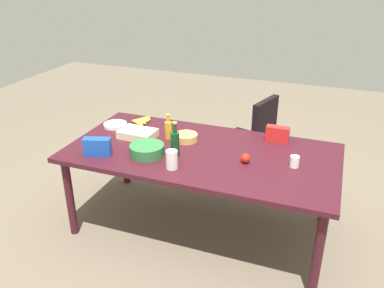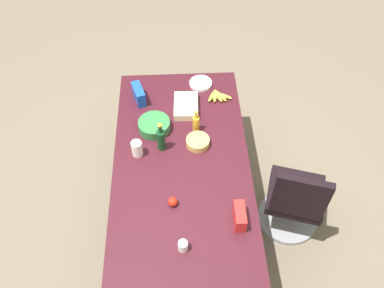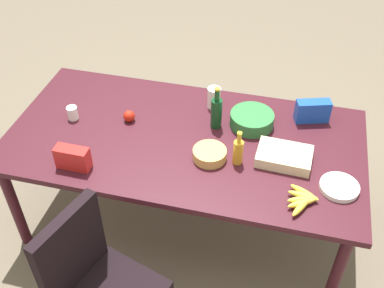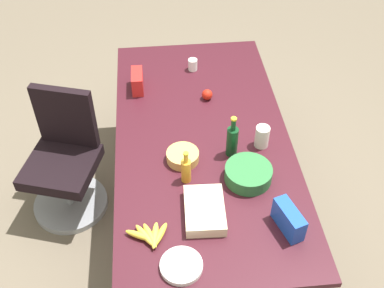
% 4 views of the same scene
% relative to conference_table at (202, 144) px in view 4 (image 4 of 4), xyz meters
% --- Properties ---
extents(ground_plane, '(10.00, 10.00, 0.00)m').
position_rel_conference_table_xyz_m(ground_plane, '(0.00, 0.00, -0.71)').
color(ground_plane, '#6B5F4D').
extents(conference_table, '(2.25, 1.14, 0.77)m').
position_rel_conference_table_xyz_m(conference_table, '(0.00, 0.00, 0.00)').
color(conference_table, '#3D131D').
rests_on(conference_table, ground).
extents(office_chair, '(0.60, 0.60, 0.97)m').
position_rel_conference_table_xyz_m(office_chair, '(0.19, 0.98, -0.33)').
color(office_chair, gray).
rests_on(office_chair, ground).
extents(chip_bowl, '(0.26, 0.26, 0.06)m').
position_rel_conference_table_xyz_m(chip_bowl, '(-0.20, 0.15, 0.10)').
color(chip_bowl, tan).
rests_on(chip_bowl, conference_table).
extents(apple_red, '(0.09, 0.09, 0.08)m').
position_rel_conference_table_xyz_m(apple_red, '(0.39, -0.08, 0.11)').
color(apple_red, red).
rests_on(apple_red, conference_table).
extents(chip_bag_red, '(0.20, 0.08, 0.14)m').
position_rel_conference_table_xyz_m(chip_bag_red, '(0.56, 0.41, 0.14)').
color(chip_bag_red, red).
rests_on(chip_bag_red, conference_table).
extents(banana_bunch, '(0.17, 0.25, 0.04)m').
position_rel_conference_table_xyz_m(banana_bunch, '(-0.76, 0.37, 0.09)').
color(banana_bunch, yellow).
rests_on(banana_bunch, conference_table).
extents(sheet_cake, '(0.33, 0.23, 0.07)m').
position_rel_conference_table_xyz_m(sheet_cake, '(-0.63, 0.06, 0.10)').
color(sheet_cake, beige).
rests_on(sheet_cake, conference_table).
extents(paper_cup, '(0.08, 0.08, 0.09)m').
position_rel_conference_table_xyz_m(paper_cup, '(0.76, -0.01, 0.11)').
color(paper_cup, white).
rests_on(paper_cup, conference_table).
extents(salad_bowl, '(0.32, 0.32, 0.09)m').
position_rel_conference_table_xyz_m(salad_bowl, '(-0.39, -0.23, 0.11)').
color(salad_bowl, '#2D6F39').
rests_on(salad_bowl, conference_table).
extents(chip_bag_blue, '(0.23, 0.14, 0.15)m').
position_rel_conference_table_xyz_m(chip_bag_blue, '(-0.77, -0.38, 0.14)').
color(chip_bag_blue, blue).
rests_on(chip_bag_blue, conference_table).
extents(dressing_bottle, '(0.06, 0.06, 0.23)m').
position_rel_conference_table_xyz_m(dressing_bottle, '(-0.36, 0.14, 0.16)').
color(dressing_bottle, gold).
rests_on(dressing_bottle, conference_table).
extents(wine_bottle, '(0.09, 0.09, 0.30)m').
position_rel_conference_table_xyz_m(wine_bottle, '(-0.17, -0.16, 0.18)').
color(wine_bottle, '#113D1D').
rests_on(wine_bottle, conference_table).
extents(mayo_jar, '(0.10, 0.10, 0.15)m').
position_rel_conference_table_xyz_m(mayo_jar, '(-0.11, -0.37, 0.14)').
color(mayo_jar, white).
rests_on(mayo_jar, conference_table).
extents(paper_plate_stack, '(0.28, 0.28, 0.03)m').
position_rel_conference_table_xyz_m(paper_plate_stack, '(-0.96, 0.22, 0.08)').
color(paper_plate_stack, white).
rests_on(paper_plate_stack, conference_table).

